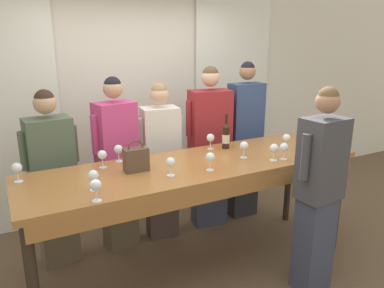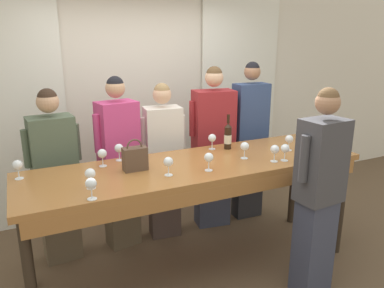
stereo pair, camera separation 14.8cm
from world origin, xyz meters
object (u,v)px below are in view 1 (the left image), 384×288
object	(u,v)px
wine_glass_front_left	(171,163)
host_pouring	(319,191)
guest_striped_shirt	(209,148)
wine_glass_front_mid	(286,138)
wine_glass_back_mid	(244,146)
guest_cream_sweater	(161,161)
wine_bottle	(226,136)
wine_glass_by_bottle	(96,186)
guest_olive_jacket	(53,179)
tasting_bar	(198,174)
wine_glass_back_right	(17,168)
guest_pink_top	(117,164)
wine_glass_center_mid	(284,148)
wine_glass_by_handbag	(93,176)
wine_glass_near_host	(274,149)
guest_navy_coat	(245,139)
wine_glass_front_right	(210,138)
wine_glass_back_left	(210,158)
wine_glass_center_right	(118,150)
handbag	(136,159)
wine_glass_center_left	(102,155)

from	to	relation	value
wine_glass_front_left	host_pouring	xyz separation A→B (m)	(1.08, -0.53, -0.26)
guest_striped_shirt	wine_glass_front_mid	bearing A→B (deg)	-61.84
wine_glass_back_mid	guest_cream_sweater	distance (m)	0.98
wine_bottle	wine_glass_by_bottle	distance (m)	1.57
guest_olive_jacket	host_pouring	world-z (taller)	host_pouring
tasting_bar	wine_bottle	distance (m)	0.59
wine_glass_back_mid	wine_glass_back_right	distance (m)	1.88
wine_glass_back_mid	guest_olive_jacket	size ratio (longest dim) A/B	0.09
wine_glass_by_bottle	guest_pink_top	size ratio (longest dim) A/B	0.09
wine_glass_center_mid	guest_striped_shirt	bearing A→B (deg)	99.88
wine_glass_back_mid	wine_glass_by_handbag	world-z (taller)	same
wine_glass_front_left	host_pouring	bearing A→B (deg)	-26.08
wine_glass_near_host	wine_glass_back_right	bearing A→B (deg)	166.08
wine_glass_back_mid	guest_navy_coat	bearing A→B (deg)	53.41
wine_glass_front_right	wine_glass_by_bottle	distance (m)	1.46
wine_glass_center_mid	guest_olive_jacket	xyz separation A→B (m)	(-1.84, 1.00, -0.31)
wine_glass_front_left	guest_pink_top	xyz separation A→B (m)	(-0.17, 0.90, -0.26)
wine_glass_front_right	guest_pink_top	bearing A→B (deg)	153.17
wine_glass_center_mid	wine_glass_front_right	bearing A→B (deg)	125.13
wine_glass_back_left	guest_navy_coat	xyz separation A→B (m)	(1.03, 0.94, -0.20)
tasting_bar	wine_glass_front_mid	size ratio (longest dim) A/B	19.58
wine_glass_front_right	wine_glass_center_right	distance (m)	0.91
wine_glass_by_handbag	guest_navy_coat	xyz separation A→B (m)	(1.97, 0.90, -0.20)
wine_glass_front_mid	wine_glass_by_handbag	distance (m)	1.91
wine_glass_by_handbag	wine_glass_back_right	bearing A→B (deg)	137.43
guest_striped_shirt	host_pouring	world-z (taller)	guest_striped_shirt
wine_glass_near_host	host_pouring	bearing A→B (deg)	-75.92
wine_bottle	guest_cream_sweater	world-z (taller)	guest_cream_sweater
handbag	wine_glass_by_handbag	world-z (taller)	handbag
tasting_bar	wine_glass_front_left	size ratio (longest dim) A/B	19.58
wine_glass_center_left	wine_glass_center_mid	world-z (taller)	same
wine_glass_front_right	guest_pink_top	world-z (taller)	guest_pink_top
wine_bottle	wine_glass_back_left	world-z (taller)	wine_bottle
guest_olive_jacket	guest_cream_sweater	bearing A→B (deg)	-0.00
tasting_bar	wine_glass_back_mid	xyz separation A→B (m)	(0.45, -0.04, 0.20)
wine_glass_front_mid	wine_glass_back_left	size ratio (longest dim) A/B	1.00
wine_glass_by_handbag	guest_cream_sweater	xyz separation A→B (m)	(0.90, 0.90, -0.31)
wine_glass_front_mid	guest_olive_jacket	world-z (taller)	guest_olive_jacket
tasting_bar	handbag	distance (m)	0.57
guest_striped_shirt	guest_navy_coat	size ratio (longest dim) A/B	0.98
wine_glass_back_mid	guest_pink_top	world-z (taller)	guest_pink_top
wine_glass_back_right	wine_glass_by_handbag	size ratio (longest dim) A/B	1.00
guest_navy_coat	wine_bottle	bearing A→B (deg)	-140.79
wine_glass_front_right	wine_glass_back_mid	bearing A→B (deg)	-71.50
handbag	wine_glass_center_mid	xyz separation A→B (m)	(1.26, -0.33, 0.01)
guest_striped_shirt	wine_glass_center_left	bearing A→B (deg)	-160.67
wine_glass_center_mid	handbag	bearing A→B (deg)	165.21
guest_navy_coat	guest_olive_jacket	bearing A→B (deg)	180.00
wine_glass_front_left	wine_glass_front_right	world-z (taller)	same
handbag	wine_glass_center_right	world-z (taller)	handbag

